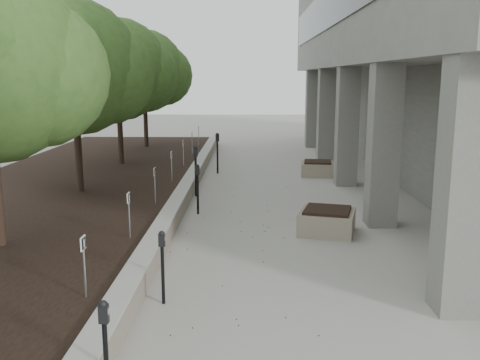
# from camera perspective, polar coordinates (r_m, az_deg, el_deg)

# --- Properties ---
(ground) EXTENTS (90.00, 90.00, 0.00)m
(ground) POSITION_cam_1_polar(r_m,az_deg,el_deg) (7.89, 0.08, -16.71)
(ground) COLOR #A5A098
(ground) RESTS_ON ground
(retaining_wall) EXTENTS (0.39, 26.00, 0.50)m
(retaining_wall) POSITION_cam_1_polar(r_m,az_deg,el_deg) (16.46, -5.74, -0.99)
(retaining_wall) COLOR gray
(retaining_wall) RESTS_ON ground
(planting_bed) EXTENTS (7.00, 26.00, 0.40)m
(planting_bed) POSITION_cam_1_polar(r_m,az_deg,el_deg) (17.29, -17.93, -1.06)
(planting_bed) COLOR black
(planting_bed) RESTS_ON ground
(crabapple_tree_3) EXTENTS (4.60, 4.00, 5.44)m
(crabapple_tree_3) POSITION_cam_1_polar(r_m,az_deg,el_deg) (15.78, -17.31, 8.57)
(crabapple_tree_3) COLOR #335A22
(crabapple_tree_3) RESTS_ON planting_bed
(crabapple_tree_4) EXTENTS (4.60, 4.00, 5.44)m
(crabapple_tree_4) POSITION_cam_1_polar(r_m,az_deg,el_deg) (20.58, -12.94, 9.26)
(crabapple_tree_4) COLOR #335A22
(crabapple_tree_4) RESTS_ON planting_bed
(crabapple_tree_5) EXTENTS (4.60, 4.00, 5.44)m
(crabapple_tree_5) POSITION_cam_1_polar(r_m,az_deg,el_deg) (25.46, -10.22, 9.66)
(crabapple_tree_5) COLOR #335A22
(crabapple_tree_5) RESTS_ON planting_bed
(parking_sign_2) EXTENTS (0.04, 0.22, 0.96)m
(parking_sign_2) POSITION_cam_1_polar(r_m,az_deg,el_deg) (8.36, -16.39, -8.96)
(parking_sign_2) COLOR black
(parking_sign_2) RESTS_ON planting_bed
(parking_sign_3) EXTENTS (0.04, 0.22, 0.96)m
(parking_sign_3) POSITION_cam_1_polar(r_m,az_deg,el_deg) (11.12, -11.82, -3.74)
(parking_sign_3) COLOR black
(parking_sign_3) RESTS_ON planting_bed
(parking_sign_4) EXTENTS (0.04, 0.22, 0.96)m
(parking_sign_4) POSITION_cam_1_polar(r_m,az_deg,el_deg) (13.99, -9.13, -0.60)
(parking_sign_4) COLOR black
(parking_sign_4) RESTS_ON planting_bed
(parking_sign_5) EXTENTS (0.04, 0.22, 0.96)m
(parking_sign_5) POSITION_cam_1_polar(r_m,az_deg,el_deg) (16.90, -7.36, 1.46)
(parking_sign_5) COLOR black
(parking_sign_5) RESTS_ON planting_bed
(parking_sign_6) EXTENTS (0.04, 0.22, 0.96)m
(parking_sign_6) POSITION_cam_1_polar(r_m,az_deg,el_deg) (19.83, -6.11, 2.91)
(parking_sign_6) COLOR black
(parking_sign_6) RESTS_ON planting_bed
(parking_sign_7) EXTENTS (0.04, 0.22, 0.96)m
(parking_sign_7) POSITION_cam_1_polar(r_m,az_deg,el_deg) (22.79, -5.18, 3.99)
(parking_sign_7) COLOR black
(parking_sign_7) RESTS_ON planting_bed
(parking_sign_8) EXTENTS (0.04, 0.22, 0.96)m
(parking_sign_8) POSITION_cam_1_polar(r_m,az_deg,el_deg) (25.75, -4.46, 4.82)
(parking_sign_8) COLOR black
(parking_sign_8) RESTS_ON planting_bed
(parking_meter_1) EXTENTS (0.13, 0.09, 1.28)m
(parking_meter_1) POSITION_cam_1_polar(r_m,az_deg,el_deg) (6.40, -14.23, -17.64)
(parking_meter_1) COLOR black
(parking_meter_1) RESTS_ON ground
(parking_meter_2) EXTENTS (0.12, 0.09, 1.25)m
(parking_meter_2) POSITION_cam_1_polar(r_m,az_deg,el_deg) (8.83, -8.32, -9.29)
(parking_meter_2) COLOR black
(parking_meter_2) RESTS_ON ground
(parking_meter_3) EXTENTS (0.14, 0.11, 1.37)m
(parking_meter_3) POSITION_cam_1_polar(r_m,az_deg,el_deg) (14.32, -4.57, -1.01)
(parking_meter_3) COLOR black
(parking_meter_3) RESTS_ON ground
(parking_meter_4) EXTENTS (0.17, 0.13, 1.58)m
(parking_meter_4) POSITION_cam_1_polar(r_m,az_deg,el_deg) (16.45, -4.78, 0.93)
(parking_meter_4) COLOR black
(parking_meter_4) RESTS_ON ground
(parking_meter_5) EXTENTS (0.18, 0.14, 1.57)m
(parking_meter_5) POSITION_cam_1_polar(r_m,az_deg,el_deg) (20.33, -2.44, 2.90)
(parking_meter_5) COLOR black
(parking_meter_5) RESTS_ON ground
(planter_front) EXTENTS (1.54, 1.54, 0.59)m
(planter_front) POSITION_cam_1_polar(r_m,az_deg,el_deg) (12.85, 9.33, -4.33)
(planter_front) COLOR gray
(planter_front) RESTS_ON ground
(planter_back) EXTENTS (1.32, 1.32, 0.55)m
(planter_back) POSITION_cam_1_polar(r_m,az_deg,el_deg) (20.17, 8.32, 1.26)
(planter_back) COLOR gray
(planter_back) RESTS_ON ground
(berry_scatter) EXTENTS (3.30, 14.10, 0.02)m
(berry_scatter) POSITION_cam_1_polar(r_m,az_deg,el_deg) (12.53, 0.02, -5.93)
(berry_scatter) COLOR maroon
(berry_scatter) RESTS_ON ground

